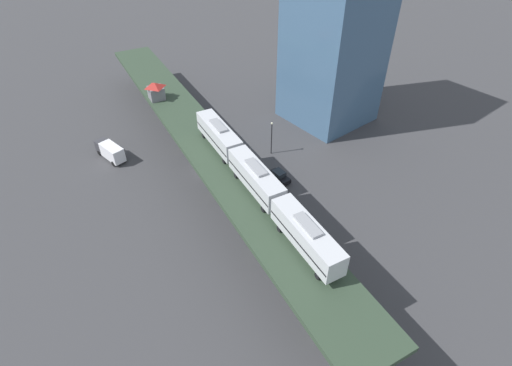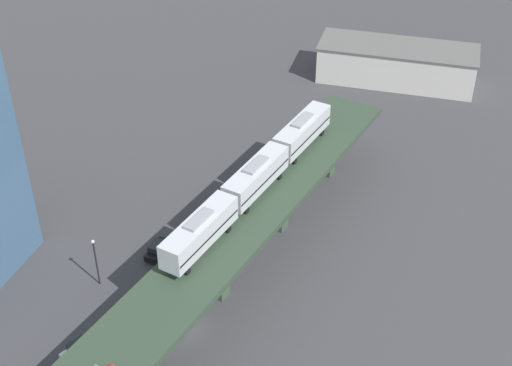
# 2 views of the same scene
# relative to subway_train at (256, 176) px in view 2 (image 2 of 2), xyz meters

# --- Properties ---
(ground_plane) EXTENTS (400.00, 400.00, 0.00)m
(ground_plane) POSITION_rel_subway_train_xyz_m (-1.89, -17.62, -10.33)
(ground_plane) COLOR #38383A
(elevated_viaduct) EXTENTS (25.25, 91.97, 7.79)m
(elevated_viaduct) POSITION_rel_subway_train_xyz_m (-1.92, -17.79, -3.64)
(elevated_viaduct) COLOR #2C3D2C
(elevated_viaduct) RESTS_ON ground
(subway_train) EXTENTS (9.62, 37.08, 4.45)m
(subway_train) POSITION_rel_subway_train_xyz_m (0.00, 0.00, 0.00)
(subway_train) COLOR silver
(subway_train) RESTS_ON elevated_viaduct
(street_car_white) EXTENTS (3.44, 4.75, 1.89)m
(street_car_white) POSITION_rel_subway_train_xyz_m (-11.63, -25.00, -9.39)
(street_car_white) COLOR silver
(street_car_white) RESTS_ON ground
(street_car_black) EXTENTS (2.04, 4.45, 1.89)m
(street_car_black) POSITION_rel_subway_train_xyz_m (-10.97, -7.02, -9.39)
(street_car_black) COLOR black
(street_car_black) RESTS_ON ground
(street_lamp) EXTENTS (0.44, 0.44, 6.94)m
(street_lamp) POSITION_rel_subway_train_xyz_m (-15.37, -14.33, -6.22)
(street_lamp) COLOR black
(street_lamp) RESTS_ON ground
(warehouse_building) EXTENTS (29.23, 12.26, 6.80)m
(warehouse_building) POSITION_rel_subway_train_xyz_m (8.88, 52.26, -6.92)
(warehouse_building) COLOR beige
(warehouse_building) RESTS_ON ground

